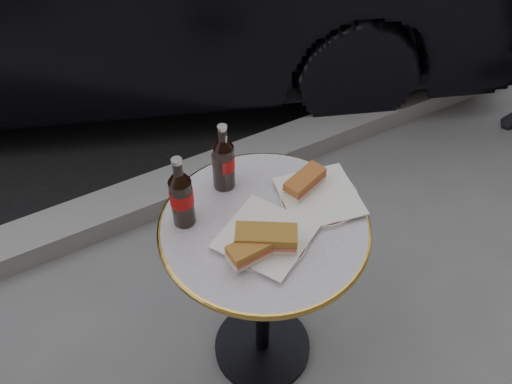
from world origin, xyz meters
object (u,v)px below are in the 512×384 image
plate_right (319,198)px  cola_bottle_left (181,192)px  cola_glass (223,170)px  plate_left (266,238)px  bistro_table (263,295)px  cola_bottle_right (224,157)px

plate_right → cola_bottle_left: 0.42m
cola_bottle_left → cola_glass: cola_bottle_left is taller
plate_left → cola_glass: size_ratio=1.84×
plate_left → bistro_table: bearing=64.1°
bistro_table → plate_right: size_ratio=3.10×
plate_left → cola_bottle_left: (-0.17, 0.17, 0.12)m
plate_right → cola_bottle_left: size_ratio=0.97×
cola_bottle_left → cola_glass: (0.16, 0.08, -0.06)m
plate_right → cola_glass: bearing=139.6°
bistro_table → cola_bottle_left: size_ratio=2.99×
plate_left → cola_bottle_right: 0.27m
cola_bottle_left → cola_glass: bearing=24.8°
plate_left → plate_right: 0.22m
cola_bottle_right → plate_left: bearing=-89.4°
plate_left → cola_bottle_right: bearing=90.6°
plate_right → cola_bottle_left: bearing=163.4°
plate_left → cola_bottle_left: 0.27m
cola_bottle_left → cola_bottle_right: (0.17, 0.07, -0.01)m
cola_bottle_right → cola_glass: (-0.01, 0.00, -0.05)m
bistro_table → plate_left: plate_left is taller
bistro_table → plate_right: (0.19, 0.01, 0.37)m
plate_left → plate_right: (0.22, 0.06, -0.00)m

